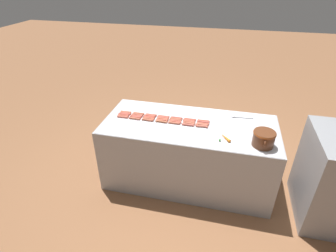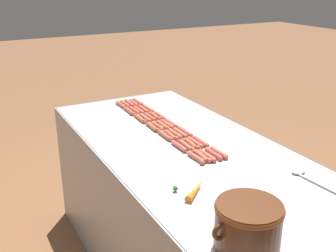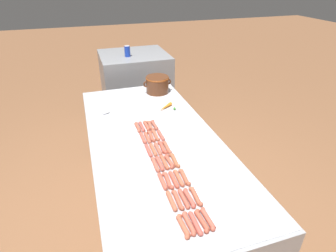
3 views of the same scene
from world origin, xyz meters
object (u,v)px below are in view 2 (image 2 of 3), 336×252
(hot_dog_14, at_px, (130,103))
(hot_dog_16, at_px, (150,117))
(hot_dog_19, at_px, (191,144))
(hot_dog_30, at_px, (140,119))
(hot_dog_13, at_px, (214,154))
(hot_dog_33, at_px, (179,146))
(hot_dog_34, at_px, (196,158))
(hot_dog_9, at_px, (155,116))
(hot_dog_5, at_px, (201,142))
(hot_dog_11, at_px, (180,133))
(hot_dog_20, at_px, (207,156))
(hot_dog_32, at_px, (165,136))
(hot_dog_12, at_px, (195,142))
(hot_dog_23, at_px, (145,118))
(hot_dog_18, at_px, (175,134))
(hot_dog_21, at_px, (125,104))
(hot_dog_0, at_px, (138,102))
(bean_pot, at_px, (248,223))
(hot_dog_2, at_px, (160,116))
(hot_dog_7, at_px, (134,103))
(hot_dog_6, at_px, (219,153))
(hot_dog_26, at_px, (186,145))
(hot_dog_31, at_px, (153,127))
(hot_dog_25, at_px, (171,135))
(hot_dog_1, at_px, (148,109))
(hot_dog_15, at_px, (139,110))
(hot_dog_3, at_px, (171,123))
(hot_dog_27, at_px, (202,156))
(hot_dog_8, at_px, (144,109))
(carrot, at_px, (194,190))
(serving_spoon, at_px, (305,176))
(hot_dog_22, at_px, (135,110))
(hot_dog_4, at_px, (185,132))
(hot_dog_24, at_px, (158,126))
(hot_dog_28, at_px, (121,105))
(hot_dog_17, at_px, (163,125))
(hot_dog_10, at_px, (167,124))

(hot_dog_14, xyz_separation_m, hot_dog_16, (0.00, 0.32, 0.00))
(hot_dog_19, height_order, hot_dog_30, same)
(hot_dog_13, distance_m, hot_dog_33, 0.19)
(hot_dog_34, bearing_deg, hot_dog_9, -98.64)
(hot_dog_5, relative_size, hot_dog_11, 1.00)
(hot_dog_20, bearing_deg, hot_dog_32, -79.66)
(hot_dog_12, xyz_separation_m, hot_dog_23, (0.06, -0.48, 0.00))
(hot_dog_18, relative_size, hot_dog_21, 1.00)
(hot_dog_0, height_order, hot_dog_20, same)
(hot_dog_11, distance_m, hot_dog_30, 0.34)
(hot_dog_12, bearing_deg, bean_pot, 69.29)
(hot_dog_2, bearing_deg, hot_dog_7, -84.05)
(hot_dog_6, bearing_deg, hot_dog_21, -84.16)
(hot_dog_26, bearing_deg, hot_dog_19, -173.26)
(hot_dog_31, xyz_separation_m, hot_dog_32, (-0.00, 0.15, 0.00))
(hot_dog_20, relative_size, hot_dog_25, 1.00)
(hot_dog_1, relative_size, hot_dog_6, 1.00)
(hot_dog_9, bearing_deg, bean_pot, 76.59)
(hot_dog_11, relative_size, hot_dog_15, 1.00)
(hot_dog_3, distance_m, hot_dog_27, 0.49)
(hot_dog_6, xyz_separation_m, hot_dog_23, (0.10, -0.65, 0.00))
(hot_dog_8, bearing_deg, hot_dog_20, 87.60)
(hot_dog_31, bearing_deg, hot_dog_20, 97.26)
(carrot, bearing_deg, hot_dog_30, -100.83)
(hot_dog_1, bearing_deg, hot_dog_20, 85.23)
(hot_dog_19, distance_m, serving_spoon, 0.60)
(hot_dog_13, height_order, hot_dog_32, same)
(hot_dog_22, height_order, hot_dog_23, same)
(hot_dog_9, bearing_deg, carrot, 73.25)
(hot_dog_0, distance_m, hot_dog_9, 0.33)
(hot_dog_13, bearing_deg, hot_dog_23, -84.01)
(hot_dog_4, relative_size, hot_dog_13, 1.00)
(hot_dog_24, bearing_deg, hot_dog_9, -111.15)
(hot_dog_6, bearing_deg, hot_dog_24, -78.56)
(hot_dog_28, bearing_deg, hot_dog_2, 111.77)
(hot_dog_22, bearing_deg, hot_dog_4, 101.09)
(hot_dog_4, distance_m, hot_dog_17, 0.17)
(hot_dog_5, xyz_separation_m, bean_pot, (0.34, 0.80, 0.08))
(hot_dog_24, bearing_deg, hot_dog_26, 90.00)
(hot_dog_0, xyz_separation_m, hot_dog_22, (0.09, 0.16, 0.00))
(hot_dog_0, bearing_deg, hot_dog_22, 59.23)
(hot_dog_11, xyz_separation_m, hot_dog_28, (0.10, -0.64, 0.00))
(hot_dog_10, xyz_separation_m, hot_dog_20, (0.04, 0.49, 0.00))
(hot_dog_8, height_order, hot_dog_33, same)
(hot_dog_9, distance_m, hot_dog_15, 0.16)
(hot_dog_9, height_order, hot_dog_24, same)
(hot_dog_20, xyz_separation_m, hot_dog_25, (0.03, -0.32, 0.00))
(hot_dog_22, xyz_separation_m, hot_dog_33, (0.04, 0.65, 0.00))
(hot_dog_6, height_order, bean_pot, bean_pot)
(hot_dog_10, xyz_separation_m, hot_dog_19, (0.03, 0.32, 0.00))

